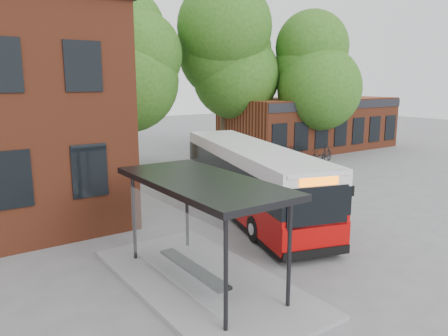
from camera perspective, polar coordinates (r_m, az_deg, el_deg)
ground at (r=15.48m, az=9.58°, el=-9.04°), size 100.00×100.00×0.00m
shop_row at (r=35.20m, az=11.25°, el=5.69°), size 14.00×6.20×4.00m
bus_shelter at (r=11.60m, az=-2.86°, el=-8.33°), size 3.60×7.00×2.90m
bike_rail at (r=28.63m, az=8.90°, el=0.84°), size 5.20×0.10×0.38m
tree_0 at (r=26.62m, az=-26.15°, el=10.55°), size 7.92×7.92×11.00m
tree_1 at (r=29.51m, az=-12.68°, el=10.80°), size 7.92×7.92×10.40m
tree_2 at (r=32.00m, az=-0.10°, el=11.63°), size 7.92×7.92×11.00m
tree_3 at (r=32.22m, az=11.52°, el=9.88°), size 7.04×7.04×9.28m
city_bus at (r=17.79m, az=3.30°, el=-1.51°), size 5.40×11.21×2.80m
bicycle_0 at (r=27.24m, az=3.49°, el=0.88°), size 1.64×1.10×0.81m
bicycle_1 at (r=27.04m, az=5.46°, el=0.92°), size 1.62×0.66×0.94m
bicycle_3 at (r=28.36m, az=7.89°, el=1.31°), size 1.55×0.61×0.91m
bicycle_4 at (r=29.32m, az=9.13°, el=1.67°), size 1.95×1.15×0.97m
bicycle_5 at (r=29.28m, az=8.66°, el=1.79°), size 1.89×0.91×1.09m
bicycle_6 at (r=28.74m, az=11.22°, el=1.32°), size 1.73×0.67×0.89m
bicycle_7 at (r=29.98m, az=13.20°, el=1.79°), size 1.80×0.99×1.04m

